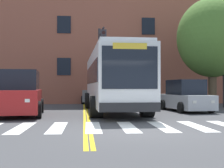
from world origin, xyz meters
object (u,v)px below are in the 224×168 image
traffic_light_overhead (101,53)px  street_tree_curbside_large (212,38)px  city_bus (113,79)px  car_red_near_lane (19,94)px  car_grey_behind_bus (95,93)px  car_silver_far_lane (186,97)px

traffic_light_overhead → street_tree_curbside_large: size_ratio=0.73×
city_bus → street_tree_curbside_large: street_tree_curbside_large is taller
street_tree_curbside_large → car_red_near_lane: bearing=-156.2°
car_grey_behind_bus → traffic_light_overhead: size_ratio=0.85×
car_silver_far_lane → traffic_light_overhead: bearing=146.4°
street_tree_curbside_large → traffic_light_overhead: bearing=-177.5°
car_silver_far_lane → car_red_near_lane: bearing=-168.2°
traffic_light_overhead → street_tree_curbside_large: bearing=2.5°
city_bus → street_tree_curbside_large: 8.45m
city_bus → car_silver_far_lane: bearing=-2.0°
street_tree_curbside_large → city_bus: bearing=-155.5°
city_bus → traffic_light_overhead: traffic_light_overhead is taller
city_bus → car_silver_far_lane: 4.28m
car_grey_behind_bus → street_tree_curbside_large: bearing=-36.5°
city_bus → street_tree_curbside_large: size_ratio=1.49×
city_bus → car_silver_far_lane: city_bus is taller
traffic_light_overhead → street_tree_curbside_large: street_tree_curbside_large is taller
city_bus → car_red_near_lane: 5.23m
car_red_near_lane → car_silver_far_lane: 9.12m
street_tree_curbside_large → car_grey_behind_bus: bearing=143.5°
car_red_near_lane → street_tree_curbside_large: size_ratio=0.68×
car_silver_far_lane → traffic_light_overhead: 6.25m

